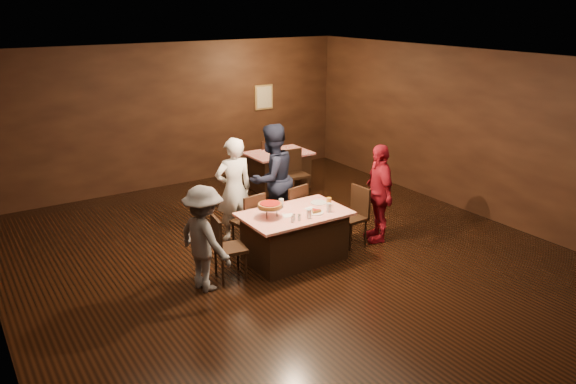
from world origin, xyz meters
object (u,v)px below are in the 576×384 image
object	(u,v)px
glass_front_right	(329,208)
glass_back	(281,203)
chair_end_left	(230,247)
diner_white_jacket	(234,190)
pizza_stand	(270,205)
main_table	(295,236)
chair_far_right	(290,211)
chair_back_far	(264,160)
glass_amber	(329,202)
chair_end_right	(351,217)
back_table	(279,170)
plate_empty	(319,203)
diner_red_shirt	(379,193)
diner_navy_hoodie	(272,179)
chair_far_left	(248,221)
diner_grey_knit	(204,239)
glass_front_left	(309,214)
chair_back_near	(297,174)

from	to	relation	value
glass_front_right	glass_back	world-z (taller)	same
glass_back	chair_end_left	bearing A→B (deg)	-164.05
diner_white_jacket	pizza_stand	size ratio (longest dim) A/B	4.58
main_table	chair_far_right	size ratio (longest dim) A/B	1.68
chair_back_far	glass_amber	xyz separation A→B (m)	(-1.07, -3.79, 0.37)
chair_end_right	chair_back_far	distance (m)	3.79
diner_white_jacket	glass_front_right	world-z (taller)	diner_white_jacket
back_table	chair_end_right	xyz separation A→B (m)	(-0.57, -3.14, 0.09)
plate_empty	glass_back	world-z (taller)	glass_back
back_table	main_table	bearing A→B (deg)	-117.92
diner_red_shirt	diner_navy_hoodie	bearing A→B (deg)	-113.95
chair_far_left	glass_front_right	xyz separation A→B (m)	(0.85, -1.00, 0.37)
main_table	diner_grey_knit	xyz separation A→B (m)	(-1.53, -0.10, 0.36)
pizza_stand	plate_empty	xyz separation A→B (m)	(0.95, 0.10, -0.17)
diner_navy_hoodie	diner_grey_knit	xyz separation A→B (m)	(-1.85, -1.29, -0.19)
chair_end_right	diner_white_jacket	size ratio (longest dim) A/B	0.55
glass_front_left	chair_far_left	bearing A→B (deg)	113.20
main_table	glass_front_left	bearing A→B (deg)	-80.54
diner_grey_knit	chair_back_far	bearing A→B (deg)	-52.63
glass_amber	chair_back_near	bearing A→B (deg)	66.86
chair_far_left	chair_far_right	bearing A→B (deg)	170.99
chair_far_right	diner_grey_knit	xyz separation A→B (m)	(-1.93, -0.85, 0.27)
diner_white_jacket	glass_front_left	size ratio (longest dim) A/B	12.44
back_table	pizza_stand	distance (m)	3.76
back_table	diner_white_jacket	size ratio (longest dim) A/B	0.75
chair_back_near	chair_far_right	bearing A→B (deg)	-123.15
main_table	glass_back	distance (m)	0.55
chair_far_right	glass_back	world-z (taller)	chair_far_right
main_table	back_table	xyz separation A→B (m)	(1.67, 3.14, 0.00)
chair_end_right	chair_back_far	xyz separation A→B (m)	(0.57, 3.74, 0.00)
glass_amber	pizza_stand	bearing A→B (deg)	174.29
glass_back	diner_red_shirt	bearing A→B (deg)	-13.44
back_table	glass_front_right	xyz separation A→B (m)	(-1.22, -3.39, 0.46)
diner_red_shirt	glass_back	bearing A→B (deg)	-82.16
diner_white_jacket	glass_front_left	world-z (taller)	diner_white_jacket
diner_white_jacket	diner_grey_knit	xyz separation A→B (m)	(-1.13, -1.30, -0.13)
main_table	pizza_stand	bearing A→B (deg)	172.87
diner_red_shirt	glass_amber	world-z (taller)	diner_red_shirt
diner_navy_hoodie	chair_far_left	bearing A→B (deg)	19.04
chair_back_near	glass_front_right	bearing A→B (deg)	-110.67
back_table	chair_far_left	bearing A→B (deg)	-130.79
chair_back_far	plate_empty	world-z (taller)	chair_back_far
chair_far_right	diner_navy_hoodie	size ratio (longest dim) A/B	0.51
main_table	chair_back_near	world-z (taller)	chair_back_near
diner_white_jacket	diner_navy_hoodie	distance (m)	0.72
back_table	glass_front_right	bearing A→B (deg)	-109.71
back_table	chair_back_far	size ratio (longest dim) A/B	1.37
pizza_stand	plate_empty	bearing A→B (deg)	6.01
back_table	diner_navy_hoodie	xyz separation A→B (m)	(-1.35, -1.96, 0.55)
chair_far_left	glass_front_right	distance (m)	1.36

